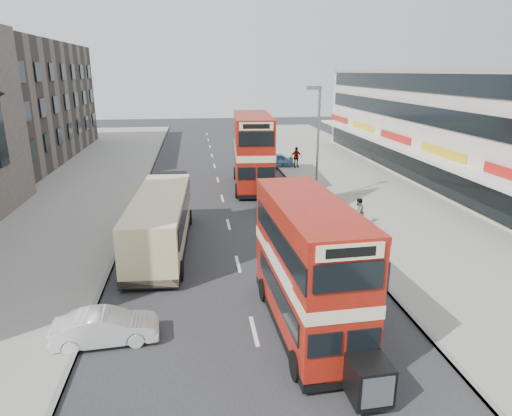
{
  "coord_description": "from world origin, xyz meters",
  "views": [
    {
      "loc": [
        -1.88,
        -12.21,
        9.07
      ],
      "look_at": [
        0.65,
        6.24,
        3.38
      ],
      "focal_mm": 31.54,
      "sensor_mm": 36.0,
      "label": 1
    }
  ],
  "objects_px": {
    "coach": "(161,220)",
    "street_lamp": "(317,136)",
    "car_right_c": "(272,161)",
    "car_left_front": "(106,327)",
    "car_right_b": "(292,191)",
    "cyclist": "(278,196)",
    "car_right_a": "(306,209)",
    "pedestrian_near": "(358,212)",
    "bus_second": "(253,151)",
    "pedestrian_far": "(296,157)",
    "bus_main": "(308,267)"
  },
  "relations": [
    {
      "from": "pedestrian_near",
      "to": "pedestrian_far",
      "type": "distance_m",
      "value": 17.36
    },
    {
      "from": "car_left_front",
      "to": "car_right_a",
      "type": "height_order",
      "value": "car_right_a"
    },
    {
      "from": "bus_main",
      "to": "car_left_front",
      "type": "distance_m",
      "value": 7.35
    },
    {
      "from": "street_lamp",
      "to": "pedestrian_far",
      "type": "bearing_deg",
      "value": 83.94
    },
    {
      "from": "coach",
      "to": "pedestrian_far",
      "type": "height_order",
      "value": "coach"
    },
    {
      "from": "coach",
      "to": "car_right_b",
      "type": "xyz_separation_m",
      "value": [
        8.89,
        8.44,
        -0.92
      ]
    },
    {
      "from": "bus_main",
      "to": "bus_second",
      "type": "xyz_separation_m",
      "value": [
        0.79,
        21.16,
        0.5
      ]
    },
    {
      "from": "street_lamp",
      "to": "bus_second",
      "type": "xyz_separation_m",
      "value": [
        -3.81,
        5.11,
        -1.83
      ]
    },
    {
      "from": "pedestrian_far",
      "to": "car_right_c",
      "type": "bearing_deg",
      "value": 150.98
    },
    {
      "from": "bus_main",
      "to": "car_left_front",
      "type": "height_order",
      "value": "bus_main"
    },
    {
      "from": "street_lamp",
      "to": "car_left_front",
      "type": "xyz_separation_m",
      "value": [
        -11.7,
        -16.0,
        -4.19
      ]
    },
    {
      "from": "bus_second",
      "to": "pedestrian_near",
      "type": "relative_size",
      "value": 5.97
    },
    {
      "from": "bus_second",
      "to": "car_right_b",
      "type": "relative_size",
      "value": 2.14
    },
    {
      "from": "car_right_c",
      "to": "bus_main",
      "type": "bearing_deg",
      "value": -7.1
    },
    {
      "from": "car_right_a",
      "to": "car_right_c",
      "type": "height_order",
      "value": "car_right_c"
    },
    {
      "from": "pedestrian_far",
      "to": "pedestrian_near",
      "type": "bearing_deg",
      "value": -99.18
    },
    {
      "from": "pedestrian_near",
      "to": "car_left_front",
      "type": "bearing_deg",
      "value": 4.21
    },
    {
      "from": "bus_main",
      "to": "cyclist",
      "type": "height_order",
      "value": "bus_main"
    },
    {
      "from": "pedestrian_near",
      "to": "pedestrian_far",
      "type": "bearing_deg",
      "value": -124.87
    },
    {
      "from": "car_right_a",
      "to": "pedestrian_near",
      "type": "bearing_deg",
      "value": 43.08
    },
    {
      "from": "bus_second",
      "to": "car_right_a",
      "type": "distance_m",
      "value": 9.16
    },
    {
      "from": "car_right_b",
      "to": "cyclist",
      "type": "relative_size",
      "value": 2.48
    },
    {
      "from": "car_right_c",
      "to": "cyclist",
      "type": "xyz_separation_m",
      "value": [
        -1.75,
        -12.65,
        -0.04
      ]
    },
    {
      "from": "street_lamp",
      "to": "car_right_b",
      "type": "xyz_separation_m",
      "value": [
        -1.43,
        1.0,
        -4.11
      ]
    },
    {
      "from": "car_right_b",
      "to": "cyclist",
      "type": "xyz_separation_m",
      "value": [
        -1.27,
        -1.19,
        -0.02
      ]
    },
    {
      "from": "cyclist",
      "to": "bus_main",
      "type": "bearing_deg",
      "value": -102.57
    },
    {
      "from": "bus_main",
      "to": "bus_second",
      "type": "relative_size",
      "value": 0.82
    },
    {
      "from": "bus_second",
      "to": "coach",
      "type": "distance_m",
      "value": 14.21
    },
    {
      "from": "street_lamp",
      "to": "car_right_a",
      "type": "xyz_separation_m",
      "value": [
        -1.47,
        -3.44,
        -4.14
      ]
    },
    {
      "from": "car_right_a",
      "to": "pedestrian_near",
      "type": "height_order",
      "value": "pedestrian_near"
    },
    {
      "from": "bus_main",
      "to": "pedestrian_near",
      "type": "xyz_separation_m",
      "value": [
        5.73,
        10.34,
        -1.44
      ]
    },
    {
      "from": "car_right_a",
      "to": "coach",
      "type": "bearing_deg",
      "value": -71.39
    },
    {
      "from": "car_right_c",
      "to": "cyclist",
      "type": "distance_m",
      "value": 12.77
    },
    {
      "from": "coach",
      "to": "car_left_front",
      "type": "distance_m",
      "value": 8.72
    },
    {
      "from": "car_right_a",
      "to": "pedestrian_far",
      "type": "distance_m",
      "value": 15.33
    },
    {
      "from": "car_right_b",
      "to": "pedestrian_far",
      "type": "height_order",
      "value": "pedestrian_far"
    },
    {
      "from": "coach",
      "to": "street_lamp",
      "type": "bearing_deg",
      "value": 38.57
    },
    {
      "from": "bus_second",
      "to": "car_left_front",
      "type": "relative_size",
      "value": 2.9
    },
    {
      "from": "car_right_b",
      "to": "car_right_a",
      "type": "bearing_deg",
      "value": -5.23
    },
    {
      "from": "car_right_a",
      "to": "cyclist",
      "type": "distance_m",
      "value": 3.47
    },
    {
      "from": "car_right_a",
      "to": "pedestrian_near",
      "type": "xyz_separation_m",
      "value": [
        2.6,
        -2.27,
        0.37
      ]
    },
    {
      "from": "car_right_b",
      "to": "cyclist",
      "type": "distance_m",
      "value": 1.74
    },
    {
      "from": "bus_main",
      "to": "car_left_front",
      "type": "xyz_separation_m",
      "value": [
        -7.11,
        0.05,
        -1.87
      ]
    },
    {
      "from": "pedestrian_near",
      "to": "bus_main",
      "type": "bearing_deg",
      "value": 26.5
    },
    {
      "from": "bus_second",
      "to": "cyclist",
      "type": "xyz_separation_m",
      "value": [
        1.11,
        -5.3,
        -2.3
      ]
    },
    {
      "from": "street_lamp",
      "to": "car_right_b",
      "type": "relative_size",
      "value": 1.68
    },
    {
      "from": "car_right_c",
      "to": "car_left_front",
      "type": "bearing_deg",
      "value": -20.52
    },
    {
      "from": "bus_second",
      "to": "coach",
      "type": "height_order",
      "value": "bus_second"
    },
    {
      "from": "car_right_b",
      "to": "car_left_front",
      "type": "bearing_deg",
      "value": -35.9
    },
    {
      "from": "street_lamp",
      "to": "bus_second",
      "type": "height_order",
      "value": "street_lamp"
    }
  ]
}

